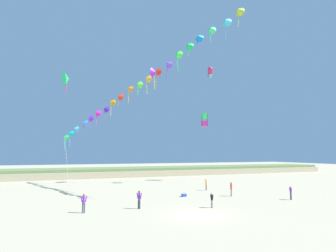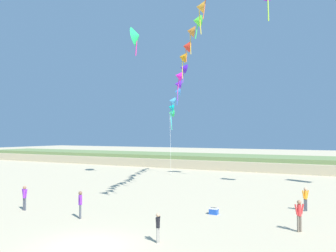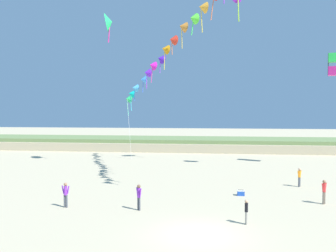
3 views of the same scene
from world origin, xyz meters
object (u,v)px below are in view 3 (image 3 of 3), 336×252
at_px(person_near_right, 139,195).
at_px(large_kite_high_solo, 333,64).
at_px(person_far_right, 299,176).
at_px(person_far_center, 246,210).
at_px(person_mid_center, 66,193).
at_px(beach_cooler, 241,193).
at_px(person_far_left, 324,190).
at_px(large_kite_low_lead, 109,22).

relative_size(person_near_right, large_kite_high_solo, 0.68).
height_order(person_near_right, person_far_right, person_near_right).
bearing_deg(person_far_center, person_near_right, 162.93).
height_order(person_mid_center, person_far_center, person_mid_center).
xyz_separation_m(person_far_center, large_kite_high_solo, (12.05, 23.08, 11.38)).
height_order(person_far_right, large_kite_high_solo, large_kite_high_solo).
distance_m(person_mid_center, person_far_center, 12.36).
bearing_deg(beach_cooler, person_near_right, -144.26).
bearing_deg(person_far_right, person_near_right, -144.00).
relative_size(person_far_left, person_far_right, 1.05).
bearing_deg(person_near_right, large_kite_low_lead, 112.27).
bearing_deg(person_far_center, person_far_left, 41.98).
bearing_deg(beach_cooler, person_mid_center, -157.57).
bearing_deg(person_near_right, person_far_left, 14.14).
relative_size(person_mid_center, person_far_right, 1.04).
bearing_deg(person_far_center, person_far_right, 63.43).
xyz_separation_m(person_mid_center, person_far_right, (17.81, 9.10, -0.04)).
bearing_deg(beach_cooler, person_far_left, -18.36).
height_order(person_far_center, large_kite_low_lead, large_kite_low_lead).
distance_m(person_mid_center, large_kite_low_lead, 24.35).
height_order(person_near_right, person_far_center, person_near_right).
bearing_deg(large_kite_high_solo, person_far_right, -118.49).
bearing_deg(person_far_center, beach_cooler, 88.15).
bearing_deg(large_kite_low_lead, person_far_left, -36.02).
relative_size(person_mid_center, beach_cooler, 3.02).
distance_m(person_near_right, large_kite_high_solo, 30.42).
bearing_deg(person_mid_center, beach_cooler, 22.43).
distance_m(person_far_center, large_kite_high_solo, 28.42).
height_order(person_mid_center, large_kite_high_solo, large_kite_high_solo).
height_order(large_kite_low_lead, large_kite_high_solo, large_kite_low_lead).
distance_m(person_mid_center, large_kite_high_solo, 33.90).
relative_size(person_near_right, person_far_center, 1.18).
height_order(person_far_left, person_far_center, person_far_left).
distance_m(person_far_right, beach_cooler, 6.75).
height_order(large_kite_low_lead, beach_cooler, large_kite_low_lead).
bearing_deg(large_kite_high_solo, person_far_center, -117.56).
distance_m(person_far_right, person_far_center, 12.61).
distance_m(person_near_right, person_far_right, 15.56).
distance_m(person_mid_center, beach_cooler, 13.44).
relative_size(person_near_right, person_mid_center, 1.01).
xyz_separation_m(person_near_right, person_far_right, (12.59, 9.15, -0.05)).
bearing_deg(beach_cooler, person_far_right, 36.34).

